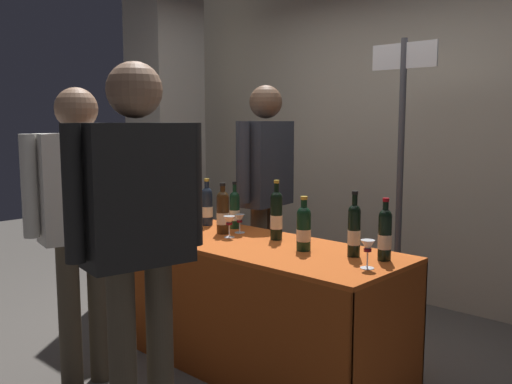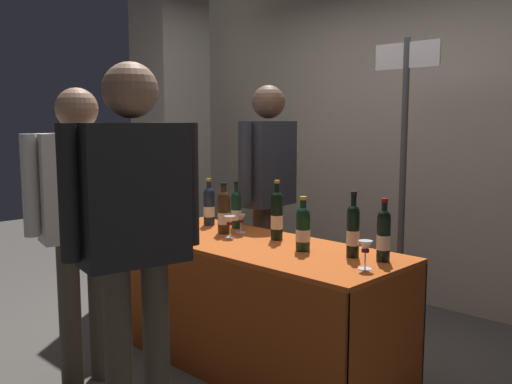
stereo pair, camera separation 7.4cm
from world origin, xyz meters
TOP-DOWN VIEW (x-y plane):
  - ground_plane at (0.00, 0.00)m, footprint 12.00×12.00m
  - back_partition at (0.00, 1.81)m, footprint 6.54×0.12m
  - concrete_pillar at (-1.97, 0.88)m, footprint 0.52×0.52m
  - tasting_table at (0.00, 0.00)m, footprint 1.79×0.71m
  - featured_wine_bottle at (-0.62, 0.18)m, footprint 0.08×0.08m
  - display_bottle_0 at (-0.41, -0.20)m, footprint 0.07×0.07m
  - display_bottle_1 at (0.32, 0.04)m, footprint 0.08×0.08m
  - display_bottle_2 at (0.60, 0.11)m, footprint 0.07×0.07m
  - display_bottle_3 at (-0.34, 0.06)m, footprint 0.08×0.08m
  - display_bottle_4 at (0.76, 0.15)m, footprint 0.07×0.07m
  - display_bottle_5 at (-0.40, 0.23)m, footprint 0.07×0.07m
  - display_bottle_6 at (0.03, 0.15)m, footprint 0.07×0.07m
  - wine_glass_near_vendor at (-0.28, 0.14)m, footprint 0.07×0.07m
  - wine_glass_mid at (-0.22, 0.00)m, footprint 0.07×0.07m
  - wine_glass_near_taster at (0.78, -0.04)m, footprint 0.07×0.07m
  - flower_vase at (-0.72, 0.07)m, footprint 0.09×0.10m
  - vendor_presenter at (-0.49, 0.63)m, footprint 0.26×0.59m
  - taster_foreground_right at (0.21, -0.96)m, footprint 0.29×0.61m
  - taster_foreground_left at (-0.55, -0.80)m, footprint 0.30×0.58m
  - booth_signpost at (0.34, 1.07)m, footprint 0.46×0.04m

SIDE VIEW (x-z plane):
  - ground_plane at x=0.00m, z-range 0.00..0.00m
  - tasting_table at x=0.00m, z-range 0.15..0.90m
  - wine_glass_near_vendor at x=-0.28m, z-range 0.78..0.90m
  - wine_glass_mid at x=-0.22m, z-range 0.78..0.92m
  - wine_glass_near_taster at x=0.78m, z-range 0.79..0.92m
  - flower_vase at x=-0.72m, z-range 0.68..1.08m
  - display_bottle_5 at x=-0.40m, z-range 0.73..1.04m
  - display_bottle_1 at x=0.32m, z-range 0.73..1.03m
  - featured_wine_bottle at x=-0.62m, z-range 0.73..1.05m
  - display_bottle_0 at x=-0.41m, z-range 0.73..1.06m
  - display_bottle_4 at x=0.76m, z-range 0.73..1.05m
  - display_bottle_3 at x=-0.34m, z-range 0.73..1.05m
  - display_bottle_2 at x=0.60m, z-range 0.72..1.07m
  - display_bottle_6 at x=0.03m, z-range 0.73..1.08m
  - taster_foreground_left at x=-0.55m, z-range 0.16..1.80m
  - taster_foreground_right at x=0.21m, z-range 0.18..1.89m
  - vendor_presenter at x=-0.49m, z-range 0.18..1.89m
  - booth_signpost at x=0.34m, z-range 0.22..2.22m
  - concrete_pillar at x=-1.97m, z-range 0.00..3.02m
  - back_partition at x=0.00m, z-range 0.00..3.05m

